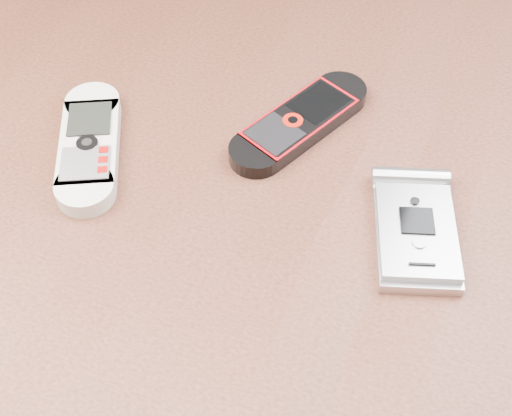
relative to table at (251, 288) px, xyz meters
The scene contains 4 objects.
table is the anchor object (origin of this frame).
nokia_white 0.19m from the table, behind, with size 0.05×0.15×0.02m, color beige.
nokia_black_red 0.16m from the table, 86.94° to the left, with size 0.05×0.15×0.02m, color black.
motorola_razr 0.17m from the table, 10.19° to the left, with size 0.06×0.12×0.02m, color #BBBBC0.
Camera 1 is at (0.13, -0.33, 1.19)m, focal length 50.00 mm.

